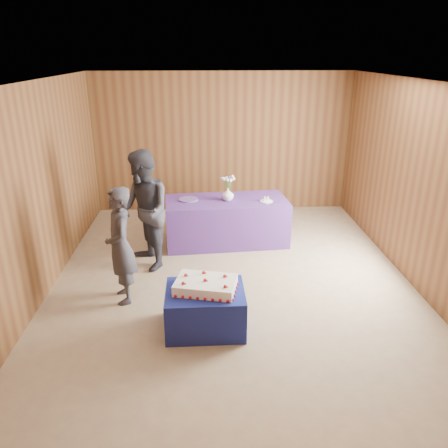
{
  "coord_description": "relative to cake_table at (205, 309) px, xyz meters",
  "views": [
    {
      "loc": [
        -0.38,
        -5.53,
        3.04
      ],
      "look_at": [
        -0.1,
        0.1,
        0.8
      ],
      "focal_mm": 35.0,
      "sensor_mm": 36.0,
      "label": 1
    }
  ],
  "objects": [
    {
      "name": "cake_slice",
      "position": [
        1.03,
        2.37,
        0.55
      ],
      "size": [
        0.09,
        0.08,
        0.09
      ],
      "rotation": [
        0.0,
        0.0,
        -0.22
      ],
      "color": "white",
      "rests_on": "plate"
    },
    {
      "name": "ground",
      "position": [
        0.38,
        1.19,
        -0.25
      ],
      "size": [
        6.0,
        6.0,
        0.0
      ],
      "primitive_type": "plane",
      "color": "tan",
      "rests_on": "ground"
    },
    {
      "name": "serving_table",
      "position": [
        0.38,
        2.48,
        0.12
      ],
      "size": [
        2.07,
        1.06,
        0.75
      ],
      "primitive_type": "cube",
      "rotation": [
        0.0,
        0.0,
        0.08
      ],
      "color": "#583086",
      "rests_on": "ground"
    },
    {
      "name": "guest_left",
      "position": [
        -1.05,
        0.69,
        0.51
      ],
      "size": [
        0.51,
        0.64,
        1.53
      ],
      "primitive_type": "imported",
      "rotation": [
        0.0,
        0.0,
        -1.28
      ],
      "color": "#32323B",
      "rests_on": "ground"
    },
    {
      "name": "sheet_cake",
      "position": [
        0.01,
        0.02,
        0.31
      ],
      "size": [
        0.79,
        0.62,
        0.16
      ],
      "rotation": [
        0.0,
        0.0,
        -0.22
      ],
      "color": "white",
      "rests_on": "cake_table"
    },
    {
      "name": "knife",
      "position": [
        1.12,
        2.26,
        0.5
      ],
      "size": [
        0.25,
        0.13,
        0.0
      ],
      "primitive_type": "cube",
      "rotation": [
        0.0,
        0.0,
        0.43
      ],
      "color": "#B4B5B9",
      "rests_on": "serving_table"
    },
    {
      "name": "platter",
      "position": [
        -0.25,
        2.51,
        0.51
      ],
      "size": [
        0.39,
        0.39,
        0.02
      ],
      "primitive_type": "cylinder",
      "rotation": [
        0.0,
        0.0,
        0.26
      ],
      "color": "#674D9B",
      "rests_on": "serving_table"
    },
    {
      "name": "room_shell",
      "position": [
        0.38,
        1.19,
        1.55
      ],
      "size": [
        5.04,
        6.04,
        2.72
      ],
      "color": "brown",
      "rests_on": "ground"
    },
    {
      "name": "flower_spray",
      "position": [
        0.4,
        2.47,
        0.86
      ],
      "size": [
        0.24,
        0.24,
        0.19
      ],
      "color": "#33702D",
      "rests_on": "vase"
    },
    {
      "name": "vase",
      "position": [
        0.4,
        2.47,
        0.6
      ],
      "size": [
        0.22,
        0.22,
        0.21
      ],
      "primitive_type": "imported",
      "rotation": [
        0.0,
        0.0,
        -0.13
      ],
      "color": "white",
      "rests_on": "serving_table"
    },
    {
      "name": "guest_right",
      "position": [
        -0.86,
        1.63,
        0.63
      ],
      "size": [
        0.97,
        1.06,
        1.77
      ],
      "primitive_type": "imported",
      "rotation": [
        0.0,
        0.0,
        -1.13
      ],
      "color": "#2F3039",
      "rests_on": "ground"
    },
    {
      "name": "plate",
      "position": [
        1.03,
        2.37,
        0.51
      ],
      "size": [
        0.21,
        0.21,
        0.01
      ],
      "primitive_type": "cylinder",
      "rotation": [
        0.0,
        0.0,
        0.05
      ],
      "color": "white",
      "rests_on": "serving_table"
    },
    {
      "name": "cake_table",
      "position": [
        0.0,
        0.0,
        0.0
      ],
      "size": [
        0.91,
        0.71,
        0.5
      ],
      "primitive_type": "cube",
      "rotation": [
        0.0,
        0.0,
        0.01
      ],
      "color": "navy",
      "rests_on": "ground"
    }
  ]
}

